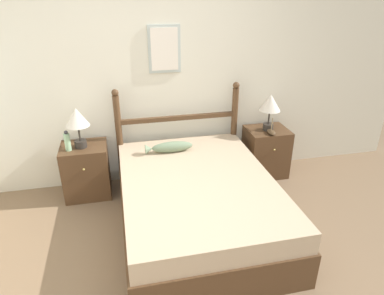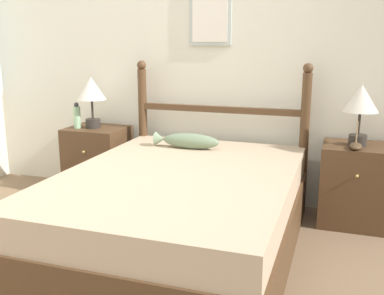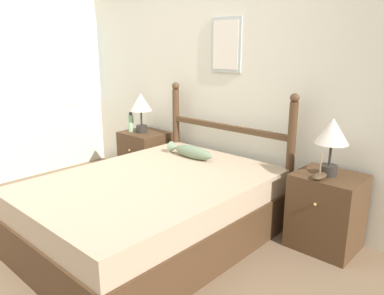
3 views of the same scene
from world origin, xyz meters
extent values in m
plane|color=#7A6047|center=(0.00, 0.00, 0.00)|extent=(16.00, 16.00, 0.00)
cube|color=beige|center=(0.00, 1.73, 1.27)|extent=(6.40, 0.06, 2.55)
cube|color=#ADB7B2|center=(0.09, 1.69, 1.58)|extent=(0.36, 0.02, 0.52)
cube|color=silver|center=(0.09, 1.68, 1.58)|extent=(0.30, 0.01, 0.46)
cube|color=#4C331E|center=(0.21, 0.60, 0.17)|extent=(1.46, 2.01, 0.34)
cube|color=tan|center=(0.21, 0.60, 0.44)|extent=(1.42, 1.97, 0.20)
cylinder|color=#4C331E|center=(-0.48, 1.57, 0.56)|extent=(0.07, 0.07, 1.12)
sphere|color=#4C331E|center=(-0.48, 1.57, 1.16)|extent=(0.08, 0.08, 0.08)
cylinder|color=#4C331E|center=(0.91, 1.57, 0.56)|extent=(0.07, 0.07, 1.12)
sphere|color=#4C331E|center=(0.91, 1.57, 1.16)|extent=(0.08, 0.08, 0.08)
cube|color=#4C331E|center=(0.21, 1.57, 0.81)|extent=(1.39, 0.05, 0.05)
cube|color=#4C331E|center=(-0.88, 1.45, 0.31)|extent=(0.50, 0.43, 0.61)
sphere|color=tan|center=(-0.88, 1.23, 0.44)|extent=(0.02, 0.02, 0.02)
cube|color=#4C331E|center=(1.31, 1.45, 0.31)|extent=(0.50, 0.43, 0.61)
sphere|color=tan|center=(1.31, 1.23, 0.44)|extent=(0.02, 0.02, 0.02)
cylinder|color=#2D2823|center=(-0.90, 1.43, 0.65)|extent=(0.13, 0.13, 0.08)
cylinder|color=#2D2823|center=(-0.90, 1.43, 0.78)|extent=(0.02, 0.02, 0.17)
cone|color=beige|center=(-0.90, 1.43, 0.96)|extent=(0.25, 0.25, 0.19)
cylinder|color=#2D2823|center=(1.30, 1.44, 0.65)|extent=(0.13, 0.13, 0.08)
cylinder|color=#2D2823|center=(1.30, 1.44, 0.78)|extent=(0.02, 0.02, 0.17)
cone|color=beige|center=(1.30, 1.44, 0.96)|extent=(0.25, 0.25, 0.19)
cylinder|color=#99C699|center=(-1.02, 1.38, 0.71)|extent=(0.06, 0.06, 0.19)
sphere|color=#333338|center=(-1.02, 1.38, 0.82)|extent=(0.04, 0.04, 0.04)
ellipsoid|color=#4C3823|center=(1.28, 1.32, 0.63)|extent=(0.08, 0.17, 0.05)
cylinder|color=#997F56|center=(1.28, 1.32, 0.73)|extent=(0.01, 0.01, 0.16)
ellipsoid|color=gray|center=(0.08, 1.23, 0.60)|extent=(0.45, 0.12, 0.12)
cone|color=gray|center=(-0.18, 1.23, 0.60)|extent=(0.08, 0.11, 0.11)
camera|label=1|loc=(-0.46, -2.13, 2.20)|focal=32.00mm
camera|label=2|loc=(1.17, -1.98, 1.36)|focal=42.00mm
camera|label=3|loc=(2.36, -1.27, 1.57)|focal=35.00mm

